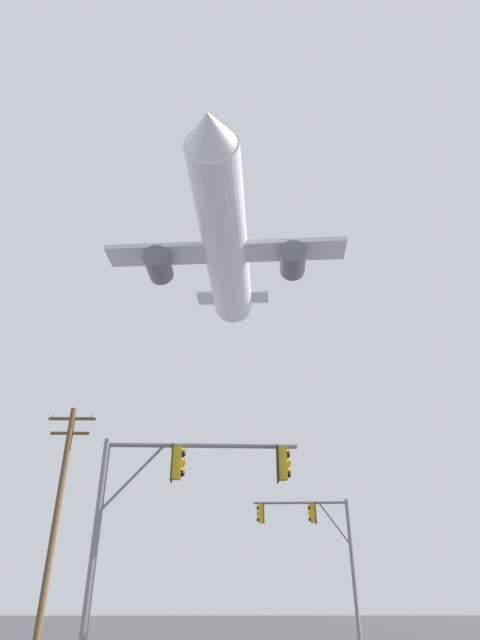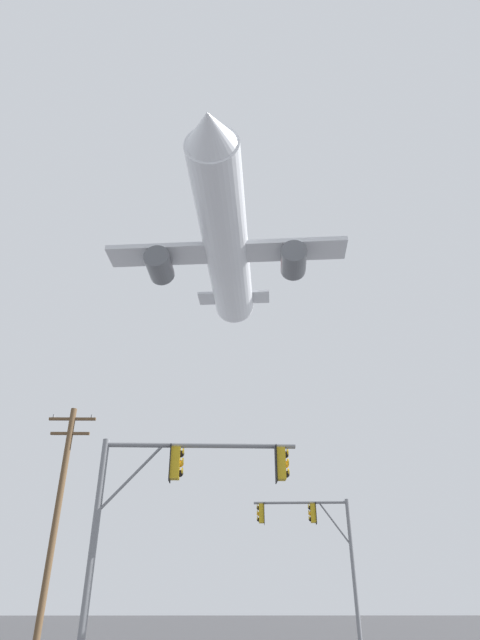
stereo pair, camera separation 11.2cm
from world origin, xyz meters
name	(u,v)px [view 1 (the left image)]	position (x,y,z in m)	size (l,w,h in m)	color
signal_pole_near	(173,490)	(-2.79, 8.64, 4.34)	(5.66, 0.52, 5.76)	slate
signal_pole_far	(317,533)	(3.14, 21.13, 4.62)	(4.86, 0.60, 6.22)	slate
utility_pole	(58,509)	(-8.69, 17.27, 5.14)	(2.20, 0.28, 9.68)	brown
airplane	(225,243)	(-1.97, 34.30, 32.65)	(23.78, 30.78, 8.39)	white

